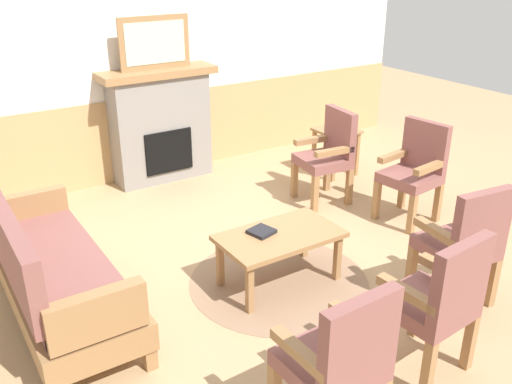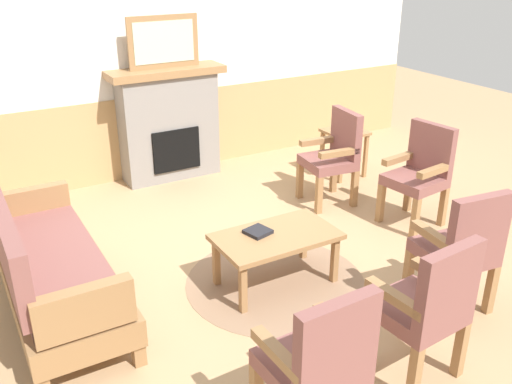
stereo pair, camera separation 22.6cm
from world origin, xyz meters
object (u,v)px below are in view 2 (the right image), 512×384
object	(u,v)px
armchair_front_left	(427,304)
armchair_front_center	(462,246)
couch	(49,267)
side_table	(345,140)
armchair_corner_left	(319,361)
book_on_table	(258,232)
fireplace	(169,123)
armchair_by_window_left	(334,153)
coffee_table	(276,240)
framed_picture	(164,42)
armchair_near_fireplace	(420,171)

from	to	relation	value
armchair_front_left	armchair_front_center	bearing A→B (deg)	27.83
couch	side_table	bearing A→B (deg)	17.63
armchair_front_left	side_table	world-z (taller)	armchair_front_left
armchair_corner_left	side_table	distance (m)	3.99
book_on_table	side_table	xyz separation A→B (m)	(2.04, 1.51, -0.02)
couch	armchair_corner_left	bearing A→B (deg)	-62.63
fireplace	armchair_by_window_left	distance (m)	1.95
couch	armchair_by_window_left	size ratio (longest dim) A/B	1.84
armchair_front_center	side_table	distance (m)	2.74
armchair_front_left	fireplace	bearing A→B (deg)	90.99
coffee_table	framed_picture	bearing A→B (deg)	86.67
side_table	coffee_table	bearing A→B (deg)	-140.43
framed_picture	armchair_front_center	size ratio (longest dim) A/B	0.82
book_on_table	armchair_corner_left	distance (m)	1.63
book_on_table	armchair_corner_left	size ratio (longest dim) A/B	0.18
armchair_corner_left	armchair_front_center	bearing A→B (deg)	16.78
coffee_table	armchair_front_left	size ratio (longest dim) A/B	0.98
armchair_front_left	armchair_front_center	size ratio (longest dim) A/B	1.00
armchair_corner_left	side_table	bearing A→B (deg)	49.86
armchair_front_center	side_table	xyz separation A→B (m)	(0.96, 2.56, -0.10)
armchair_near_fireplace	side_table	size ratio (longest dim) A/B	1.78
fireplace	framed_picture	world-z (taller)	framed_picture
coffee_table	armchair_by_window_left	distance (m)	1.74
armchair_near_fireplace	armchair_front_center	bearing A→B (deg)	-123.70
armchair_front_left	armchair_corner_left	world-z (taller)	same
fireplace	coffee_table	world-z (taller)	fireplace
coffee_table	side_table	xyz separation A→B (m)	(1.93, 1.59, 0.05)
framed_picture	armchair_corner_left	distance (m)	4.23
book_on_table	side_table	bearing A→B (deg)	36.40
framed_picture	armchair_front_center	xyz separation A→B (m)	(0.82, -3.54, -1.02)
fireplace	armchair_front_left	bearing A→B (deg)	-89.01
fireplace	book_on_table	size ratio (longest dim) A/B	7.24
fireplace	armchair_corner_left	xyz separation A→B (m)	(-0.79, -4.03, -0.11)
book_on_table	armchair_near_fireplace	world-z (taller)	armchair_near_fireplace
fireplace	coffee_table	distance (m)	2.59
couch	armchair_by_window_left	world-z (taller)	same
fireplace	armchair_front_center	distance (m)	3.64
fireplace	side_table	bearing A→B (deg)	-28.88
fireplace	couch	bearing A→B (deg)	-130.16
armchair_front_center	book_on_table	bearing A→B (deg)	135.71
book_on_table	armchair_near_fireplace	distance (m)	1.91
book_on_table	armchair_by_window_left	distance (m)	1.77
armchair_near_fireplace	armchair_front_left	bearing A→B (deg)	-134.04
fireplace	couch	xyz separation A→B (m)	(-1.78, -2.11, -0.26)
coffee_table	armchair_corner_left	world-z (taller)	armchair_corner_left
couch	armchair_front_left	xyz separation A→B (m)	(1.85, -1.83, 0.14)
book_on_table	armchair_front_left	world-z (taller)	armchair_front_left
armchair_front_left	side_table	size ratio (longest dim) A/B	1.78
coffee_table	book_on_table	xyz separation A→B (m)	(-0.12, 0.09, 0.07)
fireplace	armchair_front_left	world-z (taller)	fireplace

